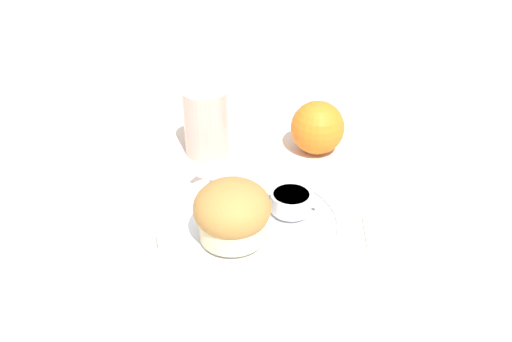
# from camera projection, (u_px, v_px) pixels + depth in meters

# --- Properties ---
(ground_plane) EXTENTS (3.00, 3.00, 0.00)m
(ground_plane) POSITION_uv_depth(u_px,v_px,m) (251.00, 229.00, 0.67)
(ground_plane) COLOR beige
(plate) EXTENTS (0.22, 0.22, 0.02)m
(plate) POSITION_uv_depth(u_px,v_px,m) (254.00, 226.00, 0.66)
(plate) COLOR white
(plate) RESTS_ON ground_plane
(muffin) EXTENTS (0.08, 0.08, 0.07)m
(muffin) POSITION_uv_depth(u_px,v_px,m) (232.00, 212.00, 0.61)
(muffin) COLOR beige
(muffin) RESTS_ON plate
(cream_ramekin) EXTENTS (0.05, 0.05, 0.02)m
(cream_ramekin) POSITION_uv_depth(u_px,v_px,m) (291.00, 201.00, 0.66)
(cream_ramekin) COLOR silver
(cream_ramekin) RESTS_ON plate
(berry_pair) EXTENTS (0.03, 0.01, 0.01)m
(berry_pair) POSITION_uv_depth(u_px,v_px,m) (249.00, 196.00, 0.68)
(berry_pair) COLOR #4C194C
(berry_pair) RESTS_ON plate
(butter_knife) EXTENTS (0.16, 0.08, 0.00)m
(butter_knife) POSITION_uv_depth(u_px,v_px,m) (254.00, 187.00, 0.71)
(butter_knife) COLOR #B7B7BC
(butter_knife) RESTS_ON plate
(orange_fruit) EXTENTS (0.08, 0.08, 0.08)m
(orange_fruit) POSITION_uv_depth(u_px,v_px,m) (317.00, 128.00, 0.80)
(orange_fruit) COLOR orange
(orange_fruit) RESTS_ON ground_plane
(juice_glass) EXTENTS (0.06, 0.06, 0.10)m
(juice_glass) POSITION_uv_depth(u_px,v_px,m) (206.00, 122.00, 0.80)
(juice_glass) COLOR #E5998C
(juice_glass) RESTS_ON ground_plane
(folded_napkin) EXTENTS (0.11, 0.06, 0.01)m
(folded_napkin) POSITION_uv_depth(u_px,v_px,m) (413.00, 231.00, 0.66)
(folded_napkin) COLOR white
(folded_napkin) RESTS_ON ground_plane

